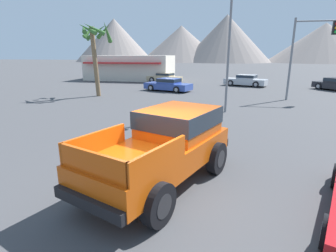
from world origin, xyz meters
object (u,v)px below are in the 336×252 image
object	(u,v)px
orange_pickup_truck	(167,142)
traffic_light_main	(310,44)
parked_car_tan	(165,77)
parked_car_silver	(246,80)
parked_car_blue	(168,85)
street_lamp_post	(230,27)
palm_tree_tall	(95,41)

from	to	relation	value
orange_pickup_truck	traffic_light_main	distance (m)	17.01
orange_pickup_truck	parked_car_tan	size ratio (longest dim) A/B	1.17
orange_pickup_truck	parked_car_silver	bearing A→B (deg)	102.25
orange_pickup_truck	parked_car_silver	xyz separation A→B (m)	(3.81, 23.98, -0.47)
parked_car_blue	street_lamp_post	bearing A→B (deg)	-129.64
orange_pickup_truck	street_lamp_post	world-z (taller)	street_lamp_post
orange_pickup_truck	parked_car_blue	bearing A→B (deg)	123.06
parked_car_tan	parked_car_silver	bearing A→B (deg)	-86.19
parked_car_tan	palm_tree_tall	distance (m)	13.10
traffic_light_main	palm_tree_tall	world-z (taller)	traffic_light_main
parked_car_blue	parked_car_silver	world-z (taller)	parked_car_silver
orange_pickup_truck	parked_car_silver	world-z (taller)	orange_pickup_truck
orange_pickup_truck	parked_car_blue	xyz separation A→B (m)	(-3.78, 18.13, -0.49)
traffic_light_main	street_lamp_post	world-z (taller)	street_lamp_post
parked_car_silver	palm_tree_tall	world-z (taller)	palm_tree_tall
parked_car_blue	parked_car_silver	distance (m)	9.59
orange_pickup_truck	palm_tree_tall	world-z (taller)	palm_tree_tall
parked_car_silver	traffic_light_main	bearing A→B (deg)	-136.95
orange_pickup_truck	parked_car_tan	distance (m)	26.65
traffic_light_main	palm_tree_tall	size ratio (longest dim) A/B	1.00
parked_car_tan	palm_tree_tall	bearing A→B (deg)	-178.36
parked_car_tan	street_lamp_post	size ratio (longest dim) A/B	0.56
orange_pickup_truck	parked_car_silver	size ratio (longest dim) A/B	1.11
parked_car_tan	street_lamp_post	world-z (taller)	street_lamp_post
parked_car_tan	parked_car_silver	xyz separation A→B (m)	(9.70, -2.00, 0.02)
palm_tree_tall	parked_car_blue	bearing A→B (deg)	40.16
parked_car_blue	traffic_light_main	distance (m)	12.10
parked_car_blue	palm_tree_tall	size ratio (longest dim) A/B	0.81
parked_car_tan	parked_car_blue	world-z (taller)	parked_car_blue
parked_car_tan	parked_car_blue	size ratio (longest dim) A/B	0.95
parked_car_tan	parked_car_blue	distance (m)	8.13
parked_car_tan	street_lamp_post	xyz separation A→B (m)	(7.49, -16.51, 4.31)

